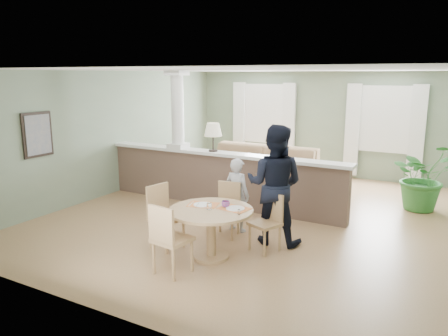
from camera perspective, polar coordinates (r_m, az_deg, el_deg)
The scene contains 12 objects.
ground at distance 8.39m, azimuth 4.14°, elevation -6.11°, with size 8.00×8.00×0.00m, color tan.
room_shell at distance 8.60m, azimuth 5.93°, elevation 6.65°, with size 7.02×8.02×2.71m.
pony_wall at distance 8.82m, azimuth -1.05°, elevation -0.42°, with size 5.32×0.38×2.70m.
sofa at distance 10.26m, azimuth 4.53°, elevation 0.06°, with size 3.31×1.29×0.97m, color #8D684C.
houseplant at distance 9.38m, azimuth 24.52°, elevation -1.01°, with size 1.20×1.04×1.34m, color #2D6D2B.
dining_table at distance 6.32m, azimuth -1.63°, elevation -6.68°, with size 1.22×1.22×0.83m.
chair_far_boy at distance 7.22m, azimuth 0.42°, elevation -5.06°, with size 0.46×0.46×0.89m.
chair_far_man at distance 6.66m, azimuth 5.79°, elevation -6.68°, with size 0.51×0.51×0.88m.
chair_near at distance 5.85m, azimuth -7.31°, elevation -8.88°, with size 0.50×0.50×0.98m.
chair_side at distance 6.80m, azimuth -7.95°, elevation -5.87°, with size 0.52×0.52×0.97m.
child_person at distance 7.38m, azimuth 1.73°, elevation -3.53°, with size 0.46×0.30×1.27m, color #A8A8AD.
man_person at distance 6.84m, azimuth 6.62°, elevation -2.19°, with size 0.92×0.71×1.89m, color black.
Camera 1 is at (3.34, -7.24, 2.63)m, focal length 35.00 mm.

